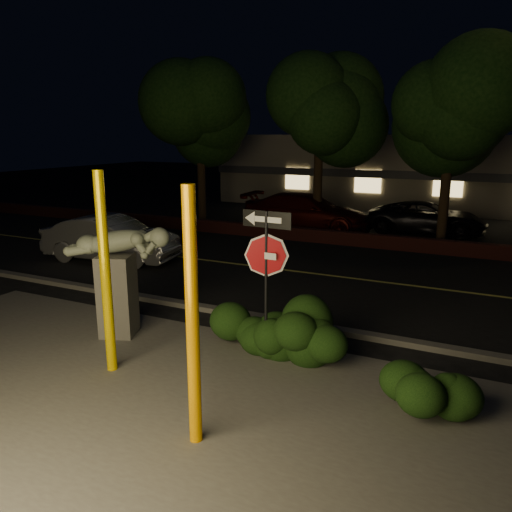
{
  "coord_description": "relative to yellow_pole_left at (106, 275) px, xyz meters",
  "views": [
    {
      "loc": [
        4.16,
        -6.57,
        4.03
      ],
      "look_at": [
        -0.14,
        2.39,
        1.6
      ],
      "focal_mm": 35.0,
      "sensor_mm": 36.0,
      "label": 1
    }
  ],
  "objects": [
    {
      "name": "tree_far_a",
      "position": [
        -6.41,
        13.42,
        3.6
      ],
      "size": [
        4.6,
        4.6,
        7.43
      ],
      "color": "black",
      "rests_on": "ground"
    },
    {
      "name": "yellow_pole_right",
      "position": [
        2.45,
        -1.13,
        -0.01
      ],
      "size": [
        0.17,
        0.17,
        3.46
      ],
      "primitive_type": "cylinder",
      "color": "#F79C00",
      "rests_on": "ground"
    },
    {
      "name": "patio",
      "position": [
        1.59,
        -0.58,
        -1.73
      ],
      "size": [
        14.0,
        6.0,
        0.02
      ],
      "primitive_type": "cube",
      "color": "#4C4944",
      "rests_on": "ground"
    },
    {
      "name": "parked_car_red",
      "position": [
        -2.52,
        14.51,
        -1.07
      ],
      "size": [
        4.0,
        1.7,
        1.35
      ],
      "primitive_type": "imported",
      "rotation": [
        0.0,
        0.0,
        1.54
      ],
      "color": "maroon",
      "rests_on": "ground"
    },
    {
      "name": "curb",
      "position": [
        1.59,
        3.32,
        -1.68
      ],
      "size": [
        80.0,
        0.25,
        0.12
      ],
      "primitive_type": "cube",
      "color": "#4C4944",
      "rests_on": "ground"
    },
    {
      "name": "signpost",
      "position": [
        2.24,
        1.58,
        0.21
      ],
      "size": [
        0.93,
        0.1,
        2.75
      ],
      "rotation": [
        0.0,
        0.0,
        -0.05
      ],
      "color": "black",
      "rests_on": "ground"
    },
    {
      "name": "yellow_pole_left",
      "position": [
        0.0,
        0.0,
        0.0
      ],
      "size": [
        0.17,
        0.17,
        3.48
      ],
      "primitive_type": "cylinder",
      "color": "#E7BB00",
      "rests_on": "ground"
    },
    {
      "name": "parked_car_darkred",
      "position": [
        -1.45,
        13.84,
        -0.95
      ],
      "size": [
        5.54,
        2.44,
        1.58
      ],
      "primitive_type": "imported",
      "rotation": [
        0.0,
        0.0,
        1.61
      ],
      "color": "#3C0906",
      "rests_on": "ground"
    },
    {
      "name": "silver_sedan",
      "position": [
        -5.33,
        6.08,
        -1.01
      ],
      "size": [
        4.61,
        2.1,
        1.47
      ],
      "primitive_type": "imported",
      "rotation": [
        0.0,
        0.0,
        1.7
      ],
      "color": "#B2B3B7",
      "rests_on": "ground"
    },
    {
      "name": "tree_far_c",
      "position": [
        4.09,
        13.22,
        3.92
      ],
      "size": [
        4.8,
        4.8,
        7.84
      ],
      "color": "black",
      "rests_on": "ground"
    },
    {
      "name": "hedge_far_right",
      "position": [
        5.23,
        0.84,
        -1.29
      ],
      "size": [
        1.38,
        0.97,
        0.9
      ],
      "primitive_type": "ellipsoid",
      "rotation": [
        0.0,
        0.0,
        -0.13
      ],
      "color": "black",
      "rests_on": "ground"
    },
    {
      "name": "hedge_right",
      "position": [
        3.05,
        1.9,
        -1.13
      ],
      "size": [
        1.92,
        1.09,
        1.23
      ],
      "primitive_type": "ellipsoid",
      "rotation": [
        0.0,
        0.0,
        0.04
      ],
      "color": "black",
      "rests_on": "ground"
    },
    {
      "name": "parked_car_dark",
      "position": [
        3.3,
        15.37,
        -1.09
      ],
      "size": [
        4.78,
        2.34,
        1.31
      ],
      "primitive_type": "imported",
      "rotation": [
        0.0,
        0.0,
        1.61
      ],
      "color": "black",
      "rests_on": "ground"
    },
    {
      "name": "brick_wall",
      "position": [
        1.59,
        11.72,
        -1.49
      ],
      "size": [
        40.0,
        0.35,
        0.5
      ],
      "primitive_type": "cube",
      "color": "#451916",
      "rests_on": "ground"
    },
    {
      "name": "hedge_center",
      "position": [
        1.84,
        1.86,
        -1.26
      ],
      "size": [
        1.97,
        1.18,
        0.96
      ],
      "primitive_type": "ellipsoid",
      "rotation": [
        0.0,
        0.0,
        0.18
      ],
      "color": "black",
      "rests_on": "ground"
    },
    {
      "name": "tree_far_b",
      "position": [
        -0.91,
        13.62,
        4.31
      ],
      "size": [
        5.2,
        5.2,
        8.41
      ],
      "color": "black",
      "rests_on": "ground"
    },
    {
      "name": "parking_lot",
      "position": [
        1.59,
        17.42,
        -1.74
      ],
      "size": [
        40.0,
        12.0,
        0.01
      ],
      "primitive_type": "cube",
      "color": "black",
      "rests_on": "ground"
    },
    {
      "name": "ground",
      "position": [
        1.59,
        10.42,
        -1.74
      ],
      "size": [
        90.0,
        90.0,
        0.0
      ],
      "primitive_type": "plane",
      "color": "black",
      "rests_on": "ground"
    },
    {
      "name": "road",
      "position": [
        1.59,
        7.42,
        -1.74
      ],
      "size": [
        80.0,
        8.0,
        0.01
      ],
      "primitive_type": "cube",
      "color": "black",
      "rests_on": "ground"
    },
    {
      "name": "sculpture",
      "position": [
        -0.91,
        1.32,
        -0.34
      ],
      "size": [
        2.08,
        1.24,
        2.27
      ],
      "rotation": [
        0.0,
        0.0,
        0.37
      ],
      "color": "#4C4944",
      "rests_on": "ground"
    },
    {
      "name": "lane_marking",
      "position": [
        1.59,
        7.42,
        -1.72
      ],
      "size": [
        80.0,
        0.12,
        0.0
      ],
      "primitive_type": "cube",
      "color": "#B5AF48",
      "rests_on": "road"
    },
    {
      "name": "building",
      "position": [
        1.59,
        25.41,
        0.26
      ],
      "size": [
        22.0,
        10.2,
        4.0
      ],
      "color": "#71695A",
      "rests_on": "ground"
    }
  ]
}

